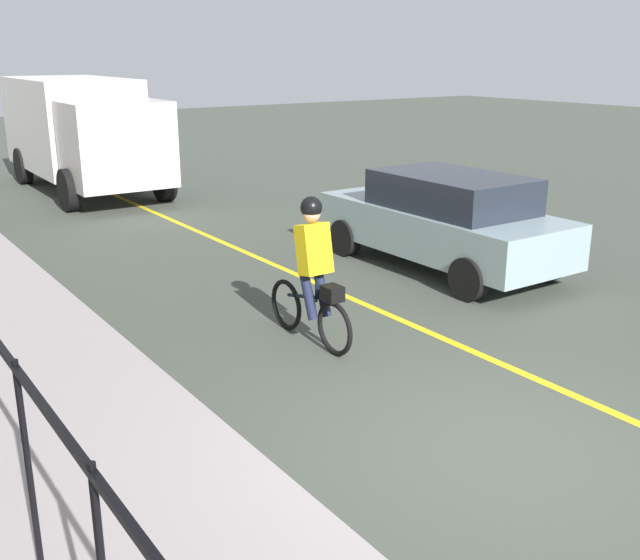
# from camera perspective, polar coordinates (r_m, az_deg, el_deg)

# --- Properties ---
(ground_plane) EXTENTS (80.00, 80.00, 0.00)m
(ground_plane) POSITION_cam_1_polar(r_m,az_deg,el_deg) (6.95, 13.29, -13.07)
(ground_plane) COLOR #40453C
(lane_line_centre) EXTENTS (36.00, 0.12, 0.01)m
(lane_line_centre) POSITION_cam_1_polar(r_m,az_deg,el_deg) (8.09, 21.08, -9.25)
(lane_line_centre) COLOR yellow
(lane_line_centre) RESTS_ON ground
(cyclist_lead) EXTENTS (1.71, 0.36, 1.83)m
(cyclist_lead) POSITION_cam_1_polar(r_m,az_deg,el_deg) (8.89, -0.55, 0.60)
(cyclist_lead) COLOR black
(cyclist_lead) RESTS_ON ground
(patrol_sedan) EXTENTS (4.41, 1.93, 1.58)m
(patrol_sedan) POSITION_cam_1_polar(r_m,az_deg,el_deg) (12.29, 9.49, 4.62)
(patrol_sedan) COLOR #84989E
(patrol_sedan) RESTS_ON ground
(box_truck_background) EXTENTS (6.75, 2.63, 2.78)m
(box_truck_background) POSITION_cam_1_polar(r_m,az_deg,el_deg) (20.11, -17.82, 10.96)
(box_truck_background) COLOR silver
(box_truck_background) RESTS_ON ground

